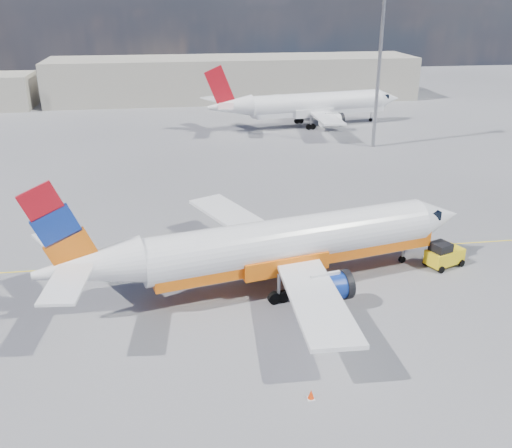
{
  "coord_description": "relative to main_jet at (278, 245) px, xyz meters",
  "views": [
    {
      "loc": [
        -7.37,
        -37.47,
        19.44
      ],
      "look_at": [
        -1.6,
        1.29,
        3.5
      ],
      "focal_mm": 40.0,
      "sensor_mm": 36.0,
      "label": 1
    }
  ],
  "objects": [
    {
      "name": "ground",
      "position": [
        0.53,
        1.99,
        -3.2
      ],
      "size": [
        240.0,
        240.0,
        0.0
      ],
      "primitive_type": "plane",
      "color": "#59595D",
      "rests_on": "ground"
    },
    {
      "name": "taxi_line",
      "position": [
        0.53,
        4.99,
        -3.19
      ],
      "size": [
        70.0,
        0.15,
        0.01
      ],
      "primitive_type": "cube",
      "color": "yellow",
      "rests_on": "ground"
    },
    {
      "name": "terminal_main",
      "position": [
        5.53,
        76.99,
        0.8
      ],
      "size": [
        70.0,
        14.0,
        8.0
      ],
      "primitive_type": "cube",
      "color": "#ABA493",
      "rests_on": "ground"
    },
    {
      "name": "main_jet",
      "position": [
        0.0,
        0.0,
        0.0
      ],
      "size": [
        31.8,
        24.45,
        9.59
      ],
      "rotation": [
        0.0,
        0.0,
        0.22
      ],
      "color": "white",
      "rests_on": "ground"
    },
    {
      "name": "second_jet",
      "position": [
        14.6,
        50.99,
        0.08
      ],
      "size": [
        32.59,
        25.26,
        9.84
      ],
      "rotation": [
        0.0,
        0.0,
        0.18
      ],
      "color": "white",
      "rests_on": "ground"
    },
    {
      "name": "gse_tug",
      "position": [
        13.06,
        1.22,
        -2.24
      ],
      "size": [
        3.22,
        2.66,
        2.03
      ],
      "rotation": [
        0.0,
        0.0,
        0.39
      ],
      "color": "black",
      "rests_on": "ground"
    },
    {
      "name": "traffic_cone",
      "position": [
        -0.53,
        -12.32,
        -2.93
      ],
      "size": [
        0.39,
        0.39,
        0.55
      ],
      "color": "white",
      "rests_on": "ground"
    },
    {
      "name": "floodlight_mast",
      "position": [
        20.08,
        37.2,
        10.04
      ],
      "size": [
        1.61,
        1.61,
        22.08
      ],
      "color": "gray",
      "rests_on": "ground"
    }
  ]
}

